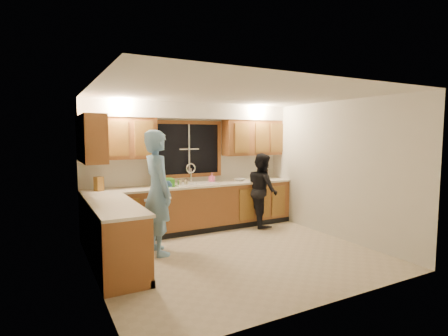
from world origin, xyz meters
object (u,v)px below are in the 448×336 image
object	(u,v)px
sink	(195,187)
woman	(262,190)
man	(158,192)
dishwasher	(153,215)
dish_crate	(165,182)
stove	(122,248)
bowl	(240,180)
knife_block	(99,184)
soap_bottle	(212,178)

from	to	relation	value
sink	woman	bearing A→B (deg)	-14.18
man	woman	size ratio (longest dim) A/B	1.30
dishwasher	dish_crate	bearing A→B (deg)	4.35
dishwasher	stove	bearing A→B (deg)	-117.69
dish_crate	man	bearing A→B (deg)	-114.34
man	bowl	bearing A→B (deg)	-66.33
knife_block	dish_crate	size ratio (longest dim) A/B	0.77
sink	man	xyz separation A→B (m)	(-1.05, -0.97, 0.12)
dishwasher	bowl	distance (m)	1.96
stove	woman	size ratio (longest dim) A/B	0.59
dishwasher	dish_crate	size ratio (longest dim) A/B	2.58
sink	bowl	size ratio (longest dim) A/B	3.81
stove	dish_crate	bearing A→B (deg)	57.00
knife_block	dish_crate	xyz separation A→B (m)	(1.18, -0.03, -0.05)
sink	stove	xyz separation A→B (m)	(-1.80, -1.82, -0.41)
bowl	dish_crate	bearing A→B (deg)	-179.91
bowl	man	bearing A→B (deg)	-154.95
dishwasher	man	bearing A→B (deg)	-101.96
stove	man	world-z (taller)	man
man	knife_block	xyz separation A→B (m)	(-0.74, 1.00, 0.06)
sink	dishwasher	size ratio (longest dim) A/B	1.05
stove	bowl	size ratio (longest dim) A/B	3.99
dishwasher	stove	distance (m)	2.04
man	woman	world-z (taller)	man
dish_crate	soap_bottle	size ratio (longest dim) A/B	1.56
dishwasher	bowl	xyz separation A→B (m)	(1.88, 0.02, 0.54)
dishwasher	bowl	size ratio (longest dim) A/B	3.63
man	knife_block	bearing A→B (deg)	35.01
sink	soap_bottle	xyz separation A→B (m)	(0.39, 0.04, 0.16)
stove	man	size ratio (longest dim) A/B	0.46
stove	man	xyz separation A→B (m)	(0.75, 0.86, 0.53)
dishwasher	woman	world-z (taller)	woman
woman	dish_crate	world-z (taller)	woman
woman	bowl	size ratio (longest dim) A/B	6.71
woman	knife_block	world-z (taller)	woman
knife_block	dish_crate	distance (m)	1.18
man	dish_crate	bearing A→B (deg)	-25.72
sink	knife_block	size ratio (longest dim) A/B	3.51
bowl	dishwasher	bearing A→B (deg)	-179.37
woman	soap_bottle	size ratio (longest dim) A/B	7.44
man	dish_crate	size ratio (longest dim) A/B	6.18
stove	woman	world-z (taller)	woman
stove	soap_bottle	xyz separation A→B (m)	(2.19, 1.86, 0.57)
sink	woman	distance (m)	1.41
dishwasher	man	world-z (taller)	man
man	dish_crate	world-z (taller)	man
dish_crate	bowl	distance (m)	1.64
stove	soap_bottle	world-z (taller)	soap_bottle
stove	man	distance (m)	1.26
dishwasher	soap_bottle	xyz separation A→B (m)	(1.24, 0.05, 0.61)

